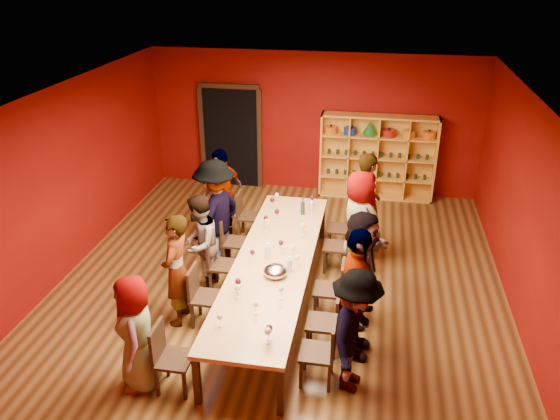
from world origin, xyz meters
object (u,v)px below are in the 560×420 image
(chair_person_left_1, at_px, (201,293))
(chair_person_right_2, at_px, (334,286))
(person_left_1, at_px, (177,270))
(chair_person_left_3, at_px, (231,238))
(person_right_4, at_px, (367,205))
(person_left_0, at_px, (136,333))
(person_right_1, at_px, (356,295))
(person_left_3, at_px, (216,214))
(shelving_unit, at_px, (377,153))
(person_right_2, at_px, (361,267))
(chair_person_left_0, at_px, (167,354))
(person_right_0, at_px, (355,332))
(chair_person_right_3, at_px, (341,243))
(chair_person_left_4, at_px, (245,213))
(chair_person_right_0, at_px, (324,349))
(chair_person_left_2, at_px, (219,261))
(chair_person_right_4, at_px, (344,226))
(person_left_4, at_px, (223,193))
(person_left_2, at_px, (200,243))
(chair_person_right_1, at_px, (329,319))
(person_right_3, at_px, (359,223))
(wine_bottle, at_px, (303,208))
(spittoon_bowl, at_px, (275,271))
(tasting_table, at_px, (274,262))

(chair_person_left_1, height_order, chair_person_right_2, same)
(person_left_1, bearing_deg, chair_person_left_3, 168.64)
(person_right_4, bearing_deg, chair_person_left_3, 90.71)
(person_left_0, xyz_separation_m, person_right_4, (2.54, 3.74, 0.17))
(person_right_1, bearing_deg, person_left_3, 57.26)
(person_left_3, bearing_deg, shelving_unit, 160.85)
(person_right_1, distance_m, person_right_2, 0.78)
(chair_person_left_0, xyz_separation_m, person_left_0, (-0.36, 0.00, 0.26))
(person_right_0, bearing_deg, chair_person_right_2, 24.78)
(person_left_1, bearing_deg, person_right_1, 83.53)
(person_left_0, bearing_deg, chair_person_right_3, 125.70)
(chair_person_left_4, bearing_deg, chair_person_left_0, -90.00)
(chair_person_right_0, xyz_separation_m, person_right_1, (0.32, 0.60, 0.42))
(chair_person_left_2, bearing_deg, chair_person_right_4, 40.57)
(chair_person_right_0, bearing_deg, person_right_2, 75.65)
(chair_person_left_2, xyz_separation_m, person_left_4, (-0.41, 1.75, 0.36))
(chair_person_right_2, height_order, chair_person_right_3, same)
(person_left_2, xyz_separation_m, person_right_2, (2.46, -0.38, 0.07))
(person_right_0, height_order, chair_person_right_3, person_right_0)
(person_left_3, xyz_separation_m, person_left_4, (-0.17, 1.00, -0.07))
(chair_person_left_1, xyz_separation_m, person_left_3, (-0.25, 1.63, 0.43))
(chair_person_left_1, bearing_deg, chair_person_right_1, -8.89)
(chair_person_right_2, distance_m, person_right_2, 0.50)
(person_right_2, height_order, person_right_3, person_right_3)
(chair_person_left_3, xyz_separation_m, wine_bottle, (1.11, 0.61, 0.37))
(chair_person_left_2, height_order, person_right_1, person_right_1)
(person_left_1, height_order, spittoon_bowl, person_left_1)
(person_left_2, xyz_separation_m, chair_person_left_4, (0.29, 1.75, -0.28))
(person_right_0, bearing_deg, person_left_3, 54.31)
(chair_person_left_0, distance_m, chair_person_left_1, 1.30)
(person_right_0, distance_m, spittoon_bowl, 1.60)
(chair_person_left_1, relative_size, chair_person_right_3, 1.00)
(chair_person_left_4, height_order, spittoon_bowl, spittoon_bowl)
(shelving_unit, xyz_separation_m, person_left_2, (-2.59, -4.11, -0.20))
(tasting_table, distance_m, spittoon_bowl, 0.48)
(person_left_4, relative_size, chair_person_right_0, 1.91)
(chair_person_right_3, bearing_deg, chair_person_right_1, -90.00)
(tasting_table, relative_size, chair_person_left_0, 5.06)
(chair_person_left_4, height_order, person_right_1, person_right_1)
(person_right_2, bearing_deg, chair_person_right_4, 20.90)
(shelving_unit, distance_m, chair_person_right_1, 5.32)
(chair_person_left_2, distance_m, person_right_4, 2.71)
(tasting_table, relative_size, chair_person_left_4, 5.06)
(person_left_4, distance_m, spittoon_bowl, 2.80)
(chair_person_left_2, bearing_deg, person_right_4, 35.56)
(chair_person_left_2, xyz_separation_m, chair_person_left_4, (0.00, 1.75, 0.00))
(tasting_table, distance_m, wine_bottle, 1.60)
(chair_person_left_1, height_order, person_right_0, person_right_0)
(person_right_2, bearing_deg, tasting_table, 92.83)
(chair_person_left_3, bearing_deg, chair_person_left_1, -90.00)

